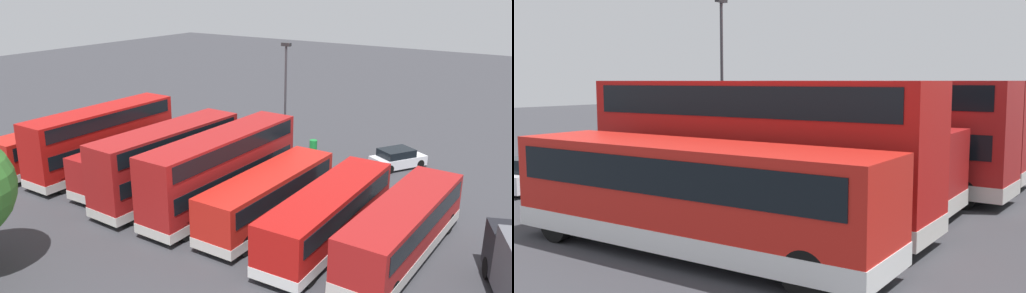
{
  "view_description": "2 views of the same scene",
  "coord_description": "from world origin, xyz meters",
  "views": [
    {
      "loc": [
        -20.07,
        32.62,
        13.28
      ],
      "look_at": [
        0.37,
        2.69,
        1.68
      ],
      "focal_mm": 37.26,
      "sensor_mm": 36.0,
      "label": 1
    },
    {
      "loc": [
        23.77,
        19.52,
        4.57
      ],
      "look_at": [
        -2.03,
        2.28,
        1.02
      ],
      "focal_mm": 40.67,
      "sensor_mm": 36.0,
      "label": 2
    }
  ],
  "objects": [
    {
      "name": "car_small_green",
      "position": [
        9.37,
        -1.78,
        0.7
      ],
      "size": [
        4.22,
        2.5,
        1.43
      ],
      "color": "silver",
      "rests_on": "ground"
    },
    {
      "name": "bus_single_deck_second",
      "position": [
        -9.06,
        9.85,
        1.62
      ],
      "size": [
        2.87,
        11.29,
        2.95
      ],
      "color": "#B71411",
      "rests_on": "ground"
    },
    {
      "name": "bus_double_decker_seventh",
      "position": [
        9.12,
        9.1,
        2.45
      ],
      "size": [
        2.64,
        11.58,
        4.55
      ],
      "color": "#B71411",
      "rests_on": "ground"
    },
    {
      "name": "bus_double_decker_fifth",
      "position": [
        1.91,
        10.06,
        2.45
      ],
      "size": [
        2.92,
        10.8,
        4.55
      ],
      "color": "#A51919",
      "rests_on": "ground"
    },
    {
      "name": "car_hatchback_silver",
      "position": [
        -8.0,
        -3.3,
        0.7
      ],
      "size": [
        3.57,
        4.31,
        1.43
      ],
      "color": "silver",
      "rests_on": "ground"
    },
    {
      "name": "ground_plane",
      "position": [
        0.0,
        0.0,
        0.0
      ],
      "size": [
        140.0,
        140.0,
        0.0
      ],
      "primitive_type": "plane",
      "color": "#38383D"
    },
    {
      "name": "bus_single_deck_third",
      "position": [
        -5.2,
        9.57,
        1.62
      ],
      "size": [
        2.65,
        10.5,
        2.95
      ],
      "color": "red",
      "rests_on": "ground"
    },
    {
      "name": "bus_single_deck_sixth",
      "position": [
        5.23,
        9.05,
        1.62
      ],
      "size": [
        2.83,
        10.74,
        2.95
      ],
      "color": "#A51919",
      "rests_on": "ground"
    },
    {
      "name": "bus_single_deck_near_end",
      "position": [
        -12.77,
        9.18,
        1.62
      ],
      "size": [
        2.77,
        11.02,
        2.95
      ],
      "color": "#A51919",
      "rests_on": "ground"
    },
    {
      "name": "bus_single_deck_far_end",
      "position": [
        12.6,
        9.58,
        1.62
      ],
      "size": [
        2.75,
        11.06,
        2.95
      ],
      "color": "red",
      "rests_on": "ground"
    },
    {
      "name": "bus_double_decker_fourth",
      "position": [
        -1.71,
        9.25,
        2.45
      ],
      "size": [
        2.66,
        12.08,
        4.55
      ],
      "color": "#A51919",
      "rests_on": "ground"
    },
    {
      "name": "waste_bin_yellow",
      "position": [
        -1.17,
        -3.12,
        0.47
      ],
      "size": [
        0.6,
        0.6,
        0.95
      ],
      "primitive_type": "cylinder",
      "color": "#197F33",
      "rests_on": "ground"
    },
    {
      "name": "lamp_post_tall",
      "position": [
        -0.52,
        0.21,
        5.13
      ],
      "size": [
        0.7,
        0.3,
        8.86
      ],
      "color": "#38383D",
      "rests_on": "ground"
    },
    {
      "name": "box_truck_blue",
      "position": [
        -18.9,
        11.06,
        1.71
      ],
      "size": [
        5.19,
        7.89,
        3.2
      ],
      "color": "#595960",
      "rests_on": "ground"
    }
  ]
}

